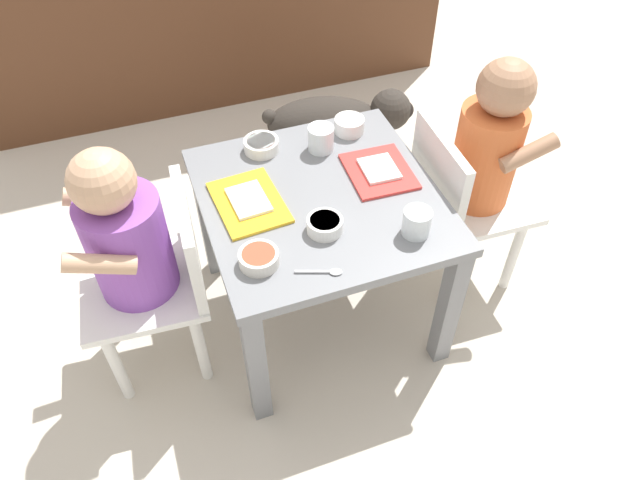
% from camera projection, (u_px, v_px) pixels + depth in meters
% --- Properties ---
extents(ground_plane, '(7.00, 7.00, 0.00)m').
position_uv_depth(ground_plane, '(320.00, 308.00, 1.72)').
color(ground_plane, beige).
extents(dining_table, '(0.55, 0.56, 0.43)m').
position_uv_depth(dining_table, '(320.00, 218.00, 1.46)').
color(dining_table, slate).
rests_on(dining_table, ground).
extents(seated_child_left, '(0.30, 0.30, 0.68)m').
position_uv_depth(seated_child_left, '(133.00, 244.00, 1.31)').
color(seated_child_left, white).
rests_on(seated_child_left, ground).
extents(seated_child_right, '(0.29, 0.29, 0.69)m').
position_uv_depth(seated_child_right, '(482.00, 156.00, 1.51)').
color(seated_child_right, white).
rests_on(seated_child_right, ground).
extents(dog, '(0.49, 0.28, 0.32)m').
position_uv_depth(dog, '(336.00, 122.00, 1.98)').
color(dog, '#332D28').
rests_on(dog, ground).
extents(food_tray_left, '(0.16, 0.21, 0.02)m').
position_uv_depth(food_tray_left, '(249.00, 202.00, 1.38)').
color(food_tray_left, gold).
rests_on(food_tray_left, dining_table).
extents(food_tray_right, '(0.16, 0.18, 0.02)m').
position_uv_depth(food_tray_right, '(379.00, 171.00, 1.46)').
color(food_tray_right, red).
rests_on(food_tray_right, dining_table).
extents(water_cup_left, '(0.07, 0.07, 0.06)m').
position_uv_depth(water_cup_left, '(321.00, 140.00, 1.51)').
color(water_cup_left, white).
rests_on(water_cup_left, dining_table).
extents(water_cup_right, '(0.06, 0.06, 0.06)m').
position_uv_depth(water_cup_right, '(417.00, 223.00, 1.30)').
color(water_cup_right, white).
rests_on(water_cup_right, dining_table).
extents(veggie_bowl_far, '(0.08, 0.08, 0.03)m').
position_uv_depth(veggie_bowl_far, '(325.00, 224.00, 1.31)').
color(veggie_bowl_far, white).
rests_on(veggie_bowl_far, dining_table).
extents(cereal_bowl_right_side, '(0.09, 0.09, 0.03)m').
position_uv_depth(cereal_bowl_right_side, '(259.00, 258.00, 1.25)').
color(cereal_bowl_right_side, silver).
rests_on(cereal_bowl_right_side, dining_table).
extents(veggie_bowl_near, '(0.08, 0.08, 0.04)m').
position_uv_depth(veggie_bowl_near, '(349.00, 125.00, 1.56)').
color(veggie_bowl_near, white).
rests_on(veggie_bowl_near, dining_table).
extents(cereal_bowl_left_side, '(0.09, 0.09, 0.03)m').
position_uv_depth(cereal_bowl_left_side, '(261.00, 145.00, 1.51)').
color(cereal_bowl_left_side, white).
rests_on(cereal_bowl_left_side, dining_table).
extents(spoon_by_left_tray, '(0.10, 0.05, 0.01)m').
position_uv_depth(spoon_by_left_tray, '(324.00, 272.00, 1.24)').
color(spoon_by_left_tray, silver).
rests_on(spoon_by_left_tray, dining_table).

